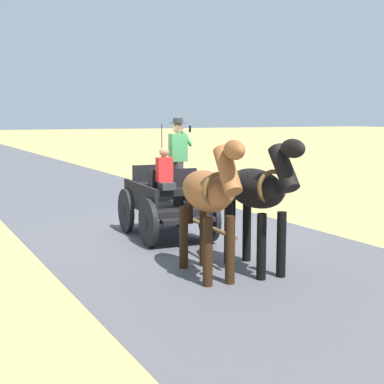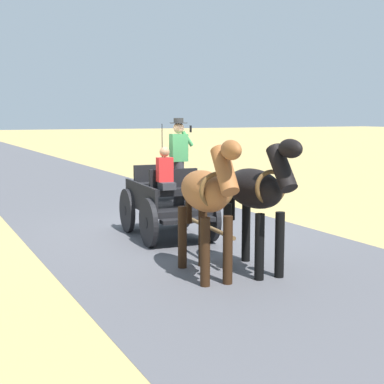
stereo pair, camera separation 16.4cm
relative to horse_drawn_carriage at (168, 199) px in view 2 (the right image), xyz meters
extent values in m
plane|color=tan|center=(-0.23, -0.34, -0.82)|extent=(200.00, 200.00, 0.00)
cube|color=#4C4C51|center=(-0.23, -0.34, -0.81)|extent=(6.10, 160.00, 0.01)
cube|color=black|center=(0.00, -0.08, -0.16)|extent=(1.37, 2.29, 0.12)
cube|color=black|center=(-0.57, -0.04, 0.12)|extent=(0.22, 2.09, 0.44)
cube|color=black|center=(0.56, -0.13, 0.12)|extent=(0.22, 2.09, 0.44)
cube|color=black|center=(0.09, 1.13, -0.26)|extent=(1.10, 0.32, 0.08)
cube|color=black|center=(-0.10, -1.28, -0.34)|extent=(0.73, 0.25, 0.06)
cube|color=black|center=(0.04, 0.52, 0.22)|extent=(1.04, 0.44, 0.14)
cube|color=black|center=(0.03, 0.34, 0.44)|extent=(1.02, 0.16, 0.44)
cube|color=black|center=(-0.04, -0.58, 0.22)|extent=(1.04, 0.44, 0.14)
cube|color=black|center=(-0.06, -0.76, 0.44)|extent=(1.02, 0.16, 0.44)
cylinder|color=black|center=(-0.59, 0.73, -0.34)|extent=(0.17, 0.96, 0.96)
cylinder|color=black|center=(-0.59, 0.73, -0.34)|extent=(0.14, 0.22, 0.21)
cylinder|color=black|center=(0.70, 0.63, -0.34)|extent=(0.17, 0.96, 0.96)
cylinder|color=black|center=(0.70, 0.63, -0.34)|extent=(0.14, 0.22, 0.21)
cylinder|color=black|center=(-0.71, -0.80, -0.34)|extent=(0.17, 0.96, 0.96)
cylinder|color=black|center=(-0.71, -0.80, -0.34)|extent=(0.14, 0.22, 0.21)
cylinder|color=black|center=(0.59, -0.90, -0.34)|extent=(0.17, 0.96, 0.96)
cylinder|color=black|center=(0.59, -0.90, -0.34)|extent=(0.14, 0.22, 0.21)
cylinder|color=brown|center=(0.17, 2.11, -0.21)|extent=(0.22, 2.00, 0.07)
cylinder|color=black|center=(0.34, 0.50, 0.92)|extent=(0.02, 0.02, 1.30)
cylinder|color=#2D2D33|center=(-0.13, 0.26, 0.35)|extent=(0.22, 0.22, 0.90)
cube|color=#387F47|center=(-0.13, 0.26, 1.08)|extent=(0.36, 0.25, 0.56)
sphere|color=tan|center=(-0.13, 0.26, 1.48)|extent=(0.22, 0.22, 0.22)
cylinder|color=black|center=(-0.13, 0.26, 1.58)|extent=(0.36, 0.36, 0.01)
cylinder|color=black|center=(-0.13, 0.26, 1.63)|extent=(0.20, 0.20, 0.10)
cylinder|color=#387F47|center=(-0.30, 0.31, 1.26)|extent=(0.27, 0.10, 0.32)
cube|color=black|center=(-0.36, 0.34, 1.46)|extent=(0.03, 0.07, 0.14)
cube|color=#2D2D33|center=(0.30, 0.62, 0.36)|extent=(0.30, 0.34, 0.14)
cube|color=red|center=(0.29, 0.50, 0.67)|extent=(0.31, 0.22, 0.48)
sphere|color=#9E7051|center=(0.29, 0.50, 1.02)|extent=(0.20, 0.20, 0.20)
ellipsoid|color=black|center=(-0.21, 2.94, 0.55)|extent=(0.64, 1.59, 0.64)
cylinder|color=black|center=(-0.36, 3.50, -0.29)|extent=(0.15, 0.15, 1.05)
cylinder|color=black|center=(0.00, 3.48, -0.29)|extent=(0.15, 0.15, 1.05)
cylinder|color=black|center=(-0.42, 2.41, -0.29)|extent=(0.15, 0.15, 1.05)
cylinder|color=black|center=(-0.06, 2.39, -0.29)|extent=(0.15, 0.15, 1.05)
cylinder|color=black|center=(-0.16, 3.78, 0.95)|extent=(0.30, 0.66, 0.73)
ellipsoid|color=black|center=(-0.15, 4.00, 1.26)|extent=(0.25, 0.55, 0.28)
cube|color=black|center=(-0.16, 3.76, 0.99)|extent=(0.09, 0.50, 0.56)
cylinder|color=black|center=(-0.25, 2.20, 0.25)|extent=(0.11, 0.11, 0.70)
torus|color=brown|center=(-0.18, 3.49, 0.63)|extent=(0.55, 0.10, 0.55)
ellipsoid|color=brown|center=(0.66, 2.87, 0.55)|extent=(0.76, 1.62, 0.64)
cylinder|color=black|center=(0.55, 3.44, -0.29)|extent=(0.15, 0.15, 1.05)
cylinder|color=black|center=(0.91, 3.39, -0.29)|extent=(0.15, 0.15, 1.05)
cylinder|color=black|center=(0.41, 2.36, -0.29)|extent=(0.15, 0.15, 1.05)
cylinder|color=black|center=(0.77, 2.31, -0.29)|extent=(0.15, 0.15, 1.05)
cylinder|color=brown|center=(0.77, 3.71, 0.95)|extent=(0.34, 0.68, 0.73)
ellipsoid|color=brown|center=(0.80, 3.93, 1.26)|extent=(0.29, 0.56, 0.28)
cube|color=black|center=(0.77, 3.69, 0.99)|extent=(0.12, 0.51, 0.56)
cylinder|color=black|center=(0.57, 2.14, 0.25)|extent=(0.11, 0.11, 0.70)
torus|color=brown|center=(0.73, 3.42, 0.63)|extent=(0.55, 0.14, 0.55)
camera|label=1|loc=(4.86, 10.51, 1.71)|focal=52.38mm
camera|label=2|loc=(4.72, 10.59, 1.71)|focal=52.38mm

